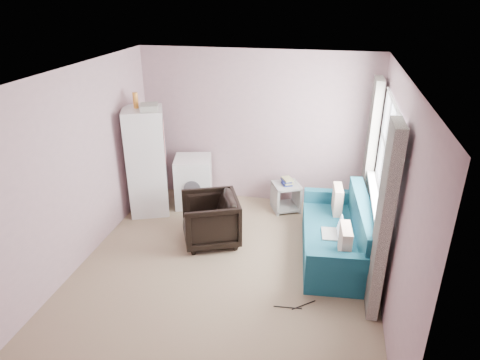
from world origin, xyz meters
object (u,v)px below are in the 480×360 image
object	(u,v)px
fridge	(147,161)
side_table	(286,195)
washing_machine	(194,180)
sofa	(339,237)
armchair	(210,217)

from	to	relation	value
fridge	side_table	world-z (taller)	fridge
fridge	side_table	distance (m)	2.28
washing_machine	sofa	distance (m)	2.61
sofa	fridge	bearing A→B (deg)	161.86
armchair	sofa	distance (m)	1.79
fridge	washing_machine	world-z (taller)	fridge
armchair	fridge	bearing A→B (deg)	-142.55
armchair	side_table	bearing A→B (deg)	119.02
armchair	side_table	size ratio (longest dim) A/B	1.38
armchair	washing_machine	bearing A→B (deg)	-173.80
washing_machine	side_table	bearing A→B (deg)	-8.83
side_table	sofa	bearing A→B (deg)	-54.51
armchair	washing_machine	size ratio (longest dim) A/B	0.95
side_table	sofa	distance (m)	1.46
armchair	washing_machine	world-z (taller)	washing_machine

